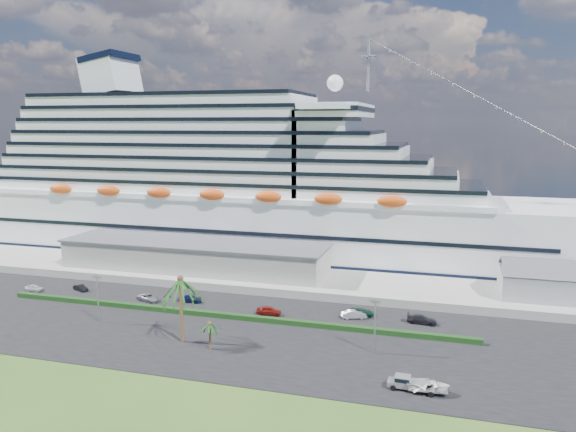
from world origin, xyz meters
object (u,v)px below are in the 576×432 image
(parked_car_3, at_px, (190,299))
(boat_trailer, at_px, (428,385))
(cruise_ship, at_px, (245,192))
(pickup_truck, at_px, (407,382))

(parked_car_3, distance_m, boat_trailer, 52.52)
(parked_car_3, bearing_deg, cruise_ship, -0.31)
(pickup_truck, height_order, boat_trailer, boat_trailer)
(pickup_truck, xyz_separation_m, boat_trailer, (2.70, -0.41, 0.21))
(cruise_ship, distance_m, parked_car_3, 44.61)
(cruise_ship, xyz_separation_m, boat_trailer, (49.86, -67.03, -15.39))
(cruise_ship, bearing_deg, boat_trailer, -53.35)
(boat_trailer, bearing_deg, pickup_truck, 171.41)
(cruise_ship, distance_m, pickup_truck, 83.10)
(parked_car_3, relative_size, boat_trailer, 0.74)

